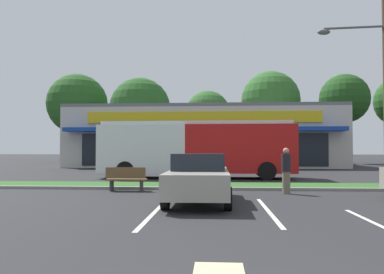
% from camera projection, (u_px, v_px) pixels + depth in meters
% --- Properties ---
extents(grass_median, '(56.00, 2.20, 0.12)m').
position_uv_depth(grass_median, '(230.00, 186.00, 16.62)').
color(grass_median, '#2D5B23').
rests_on(grass_median, ground_plane).
extents(curb_lip, '(56.00, 0.24, 0.12)m').
position_uv_depth(curb_lip, '(231.00, 189.00, 15.40)').
color(curb_lip, gray).
rests_on(curb_lip, ground_plane).
extents(parking_stripe_0, '(0.12, 4.80, 0.01)m').
position_uv_depth(parking_stripe_0, '(154.00, 212.00, 9.94)').
color(parking_stripe_0, silver).
rests_on(parking_stripe_0, ground_plane).
extents(parking_stripe_1, '(0.12, 4.80, 0.01)m').
position_uv_depth(parking_stripe_1, '(268.00, 211.00, 10.21)').
color(parking_stripe_1, silver).
rests_on(parking_stripe_1, ground_plane).
extents(storefront_building, '(25.50, 14.90, 5.74)m').
position_uv_depth(storefront_building, '(205.00, 138.00, 39.55)').
color(storefront_building, '#BCB7AD').
rests_on(storefront_building, ground_plane).
extents(tree_far_left, '(7.72, 7.72, 11.40)m').
position_uv_depth(tree_far_left, '(77.00, 104.00, 48.86)').
color(tree_far_left, '#473323').
rests_on(tree_far_left, ground_plane).
extents(tree_left, '(7.45, 7.45, 10.45)m').
position_uv_depth(tree_left, '(140.00, 108.00, 46.46)').
color(tree_left, '#473323').
rests_on(tree_left, ground_plane).
extents(tree_mid_left, '(5.63, 5.63, 9.11)m').
position_uv_depth(tree_mid_left, '(208.00, 113.00, 48.05)').
color(tree_mid_left, '#473323').
rests_on(tree_mid_left, ground_plane).
extents(tree_mid, '(7.35, 7.35, 11.52)m').
position_uv_depth(tree_mid, '(271.00, 101.00, 47.71)').
color(tree_mid, '#473323').
rests_on(tree_mid, ground_plane).
extents(tree_mid_right, '(5.73, 5.73, 10.47)m').
position_uv_depth(tree_mid_right, '(344.00, 99.00, 44.18)').
color(tree_mid_right, '#473323').
rests_on(tree_mid_right, ground_plane).
extents(utility_pole, '(3.03, 2.40, 9.76)m').
position_uv_depth(utility_pole, '(383.00, 67.00, 16.39)').
color(utility_pole, '#4C3826').
rests_on(utility_pole, ground_plane).
extents(city_bus, '(11.20, 2.82, 3.25)m').
position_uv_depth(city_bus, '(196.00, 148.00, 21.88)').
color(city_bus, '#B71414').
rests_on(city_bus, ground_plane).
extents(bus_stop_bench, '(1.60, 0.45, 0.95)m').
position_uv_depth(bus_stop_bench, '(126.00, 178.00, 15.13)').
color(bus_stop_bench, brown).
rests_on(bus_stop_bench, ground_plane).
extents(car_2, '(1.95, 4.68, 1.53)m').
position_uv_depth(car_2, '(199.00, 177.00, 11.91)').
color(car_2, '#9E998C').
rests_on(car_2, ground_plane).
extents(pedestrian_near_bench, '(0.35, 0.35, 1.72)m').
position_uv_depth(pedestrian_near_bench, '(286.00, 171.00, 14.18)').
color(pedestrian_near_bench, '#726651').
rests_on(pedestrian_near_bench, ground_plane).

